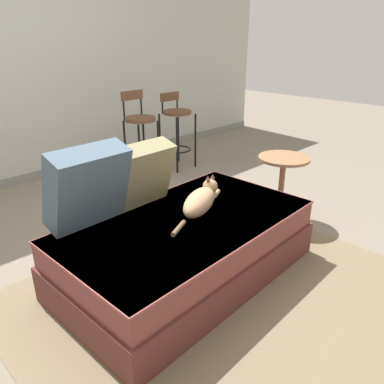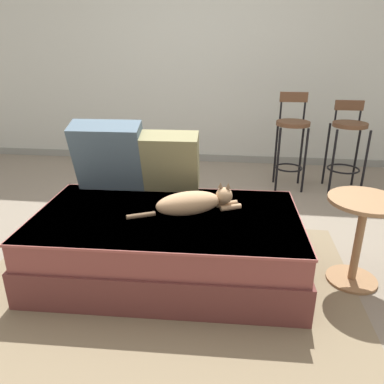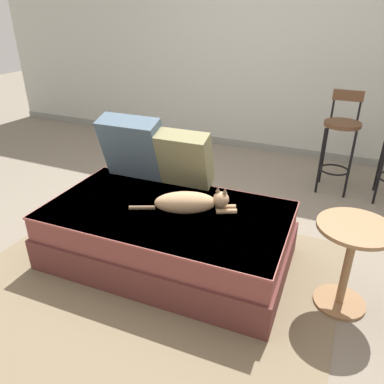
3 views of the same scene
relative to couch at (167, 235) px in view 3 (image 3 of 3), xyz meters
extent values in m
plane|color=slate|center=(0.00, 0.40, -0.22)|extent=(16.00, 16.00, 0.00)
cube|color=#B7BCB2|center=(0.00, 2.65, 1.08)|extent=(8.00, 0.10, 2.60)
cube|color=gray|center=(0.00, 2.60, -0.17)|extent=(8.00, 0.02, 0.09)
cube|color=#75664C|center=(0.00, -0.30, -0.21)|extent=(2.42, 2.08, 0.01)
cube|color=brown|center=(0.00, 0.00, -0.10)|extent=(1.75, 1.03, 0.25)
cube|color=brown|center=(0.00, 0.00, 0.12)|extent=(1.70, 0.99, 0.18)
cube|color=brown|center=(0.00, 0.00, 0.20)|extent=(1.72, 1.00, 0.02)
cube|color=#4C6070|center=(-0.48, 0.37, 0.47)|extent=(0.50, 0.33, 0.52)
cube|color=#847F56|center=(-0.05, 0.39, 0.44)|extent=(0.44, 0.29, 0.46)
ellipsoid|color=tan|center=(0.14, 0.02, 0.28)|extent=(0.45, 0.33, 0.15)
sphere|color=tan|center=(0.36, 0.12, 0.31)|extent=(0.11, 0.11, 0.11)
cone|color=brown|center=(0.33, 0.12, 0.38)|extent=(0.03, 0.03, 0.04)
cone|color=brown|center=(0.38, 0.12, 0.38)|extent=(0.03, 0.03, 0.04)
cylinder|color=tan|center=(0.40, 0.11, 0.23)|extent=(0.14, 0.09, 0.04)
cylinder|color=tan|center=(0.38, 0.16, 0.23)|extent=(0.14, 0.09, 0.04)
cylinder|color=brown|center=(-0.15, -0.08, 0.23)|extent=(0.18, 0.10, 0.03)
cylinder|color=black|center=(0.85, 1.61, 0.12)|extent=(0.02, 0.02, 0.67)
cylinder|color=black|center=(1.12, 1.61, 0.12)|extent=(0.02, 0.02, 0.67)
cylinder|color=black|center=(0.85, 1.88, 0.12)|extent=(0.02, 0.02, 0.67)
cylinder|color=black|center=(1.12, 1.88, 0.12)|extent=(0.02, 0.02, 0.67)
torus|color=black|center=(0.98, 1.74, 0.00)|extent=(0.29, 0.29, 0.02)
cylinder|color=brown|center=(0.98, 1.74, 0.47)|extent=(0.34, 0.34, 0.04)
cylinder|color=black|center=(0.86, 1.87, 0.58)|extent=(0.02, 0.02, 0.26)
cylinder|color=black|center=(1.10, 1.87, 0.58)|extent=(0.02, 0.02, 0.26)
cube|color=brown|center=(0.98, 1.87, 0.72)|extent=(0.28, 0.03, 0.10)
cylinder|color=black|center=(1.39, 1.59, 0.12)|extent=(0.02, 0.02, 0.67)
cylinder|color=black|center=(1.39, 1.90, 0.12)|extent=(0.02, 0.02, 0.67)
cylinder|color=olive|center=(1.21, 0.04, 0.06)|extent=(0.05, 0.05, 0.56)
cylinder|color=olive|center=(1.21, 0.04, -0.21)|extent=(0.32, 0.32, 0.02)
cylinder|color=olive|center=(1.21, 0.04, 0.35)|extent=(0.44, 0.44, 0.02)
camera|label=1|loc=(-1.53, -1.58, 1.33)|focal=35.00mm
camera|label=2|loc=(0.42, -2.14, 1.22)|focal=35.00mm
camera|label=3|loc=(1.10, -2.01, 1.49)|focal=35.00mm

